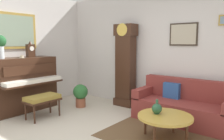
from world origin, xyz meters
The scene contains 12 objects.
wall_back centered at (0.02, 2.40, 1.40)m, with size 5.30×0.13×2.80m.
area_rug centered at (1.04, 1.02, 0.00)m, with size 2.10×1.50×0.01m, color brown.
piano centered at (-2.23, 0.35, 0.62)m, with size 0.87×1.44×1.24m.
piano_bench centered at (-1.42, 0.29, 0.41)m, with size 0.42×0.70×0.48m.
grandfather_clock centered at (-0.61, 2.14, 0.96)m, with size 0.52×0.34×2.03m.
couch centered at (0.97, 1.91, 0.31)m, with size 1.90×0.80×0.84m.
coffee_table centered at (1.04, 0.90, 0.38)m, with size 0.88×0.88×0.41m.
mantel_clock centered at (-2.23, 0.56, 1.41)m, with size 0.13×0.18×0.38m.
flower_vase centered at (-2.23, -0.14, 1.55)m, with size 0.26×0.26×0.58m.
teacup centered at (-2.09, 0.25, 1.26)m, with size 0.12×0.12×0.06m.
green_jug centered at (0.89, 0.90, 0.50)m, with size 0.17×0.17×0.24m.
potted_plant centered at (-1.39, 1.34, 0.32)m, with size 0.36×0.36×0.56m.
Camera 1 is at (2.51, -2.33, 1.58)m, focal length 35.40 mm.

